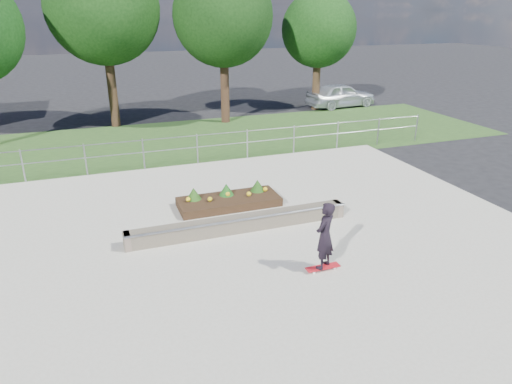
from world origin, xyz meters
TOP-DOWN VIEW (x-y plane):
  - ground at (0.00, 0.00)m, footprint 120.00×120.00m
  - grass_verge at (0.00, 11.00)m, footprint 30.00×8.00m
  - concrete_slab at (0.00, 0.00)m, footprint 15.00×15.00m
  - fence at (0.00, 7.50)m, footprint 20.06×0.06m
  - tree_mid_left at (-2.50, 15.00)m, footprint 5.25×5.25m
  - tree_mid_right at (3.00, 14.00)m, footprint 4.90×4.90m
  - tree_far_right at (9.00, 15.50)m, footprint 4.20×4.20m
  - grind_ledge at (-0.25, 1.49)m, footprint 6.00×0.44m
  - planter_bed at (-0.05, 3.24)m, footprint 3.00×1.20m
  - skateboarder at (0.89, -1.02)m, footprint 0.80×0.63m
  - parked_car at (10.72, 15.52)m, footprint 4.42×2.12m

SIDE VIEW (x-z plane):
  - ground at x=0.00m, z-range 0.00..0.00m
  - grass_verge at x=0.00m, z-range 0.00..0.02m
  - concrete_slab at x=0.00m, z-range 0.00..0.06m
  - planter_bed at x=-0.05m, z-range -0.06..0.55m
  - grind_ledge at x=-0.25m, z-range 0.05..0.48m
  - parked_car at x=10.72m, z-range 0.00..1.46m
  - fence at x=0.00m, z-range 0.17..1.37m
  - skateboarder at x=0.89m, z-range 0.09..1.74m
  - tree_far_right at x=9.00m, z-range 1.18..7.78m
  - tree_mid_right at x=3.00m, z-range 1.38..9.08m
  - tree_mid_left at x=-2.50m, z-range 1.48..9.73m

